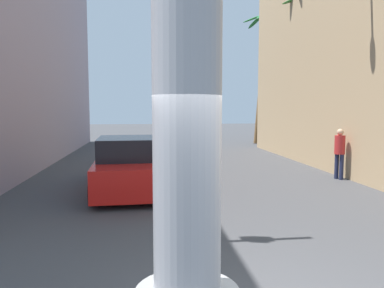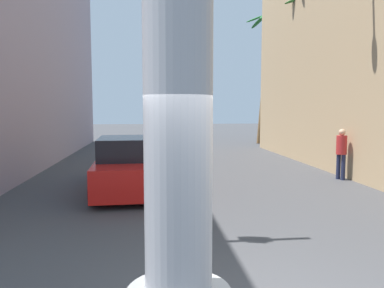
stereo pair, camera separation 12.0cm
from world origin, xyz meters
name	(u,v)px [view 1 (the left image)]	position (x,y,z in m)	size (l,w,h in m)	color
ground_plane	(178,172)	(0.00, 10.00, 0.00)	(85.68, 85.68, 0.00)	#424244
street_lamp	(379,46)	(5.95, 7.21, 4.27)	(2.58, 0.28, 7.02)	#59595E
car_lead	(131,166)	(-1.62, 7.27, 0.70)	(2.25, 5.00, 1.56)	black
palm_tree_far_right	(262,61)	(6.53, 20.79, 5.48)	(2.80, 2.50, 8.61)	brown
palm_tree_mid_right	(307,62)	(6.18, 12.97, 4.47)	(2.66, 2.68, 7.67)	brown
pedestrian_mid_right	(340,150)	(5.25, 8.04, 0.99)	(0.44, 0.44, 1.70)	#1E233F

